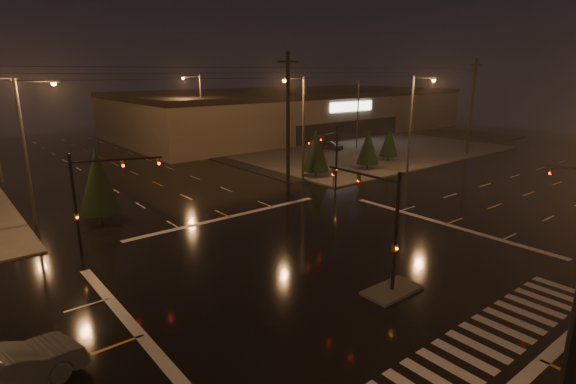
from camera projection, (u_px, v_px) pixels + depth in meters
name	position (u px, v px, depth m)	size (l,w,h in m)	color
ground	(334.00, 265.00, 24.94)	(140.00, 140.00, 0.00)	black
sidewalk_ne	(336.00, 144.00, 65.66)	(36.00, 36.00, 0.12)	#413F3A
median_island	(392.00, 290.00, 21.92)	(3.00, 1.60, 0.15)	#413F3A
crosswalk	(491.00, 337.00, 18.18)	(15.00, 2.60, 0.01)	beige
stop_bar_near	(543.00, 361.00, 16.68)	(16.00, 0.50, 0.01)	beige
stop_bar_far	(229.00, 217.00, 33.20)	(16.00, 0.50, 0.01)	beige
parking_lot	(369.00, 143.00, 67.20)	(50.00, 24.00, 0.08)	black
retail_building	(293.00, 110.00, 79.72)	(60.20, 28.30, 7.20)	#6A5C4B
signal_mast_median	(381.00, 214.00, 21.66)	(0.25, 4.59, 6.00)	black
signal_mast_ne	(331.00, 154.00, 37.33)	(4.84, 1.86, 6.00)	black
signal_mast_nw	(94.00, 190.00, 25.80)	(4.84, 1.86, 6.00)	black
streetlight_1	(29.00, 142.00, 30.16)	(2.77, 0.32, 10.00)	#38383A
streetlight_3	(301.00, 122.00, 42.23)	(2.77, 0.32, 10.00)	#38383A
streetlight_4	(199.00, 109.00, 57.25)	(2.77, 0.32, 10.00)	#38383A
streetlight_6	(413.00, 119.00, 45.18)	(0.32, 2.77, 10.00)	#38383A
utility_pole_1	(288.00, 123.00, 38.71)	(2.20, 0.32, 12.00)	black
utility_pole_2	(472.00, 106.00, 56.92)	(2.20, 0.32, 12.00)	black
conifer_0	(316.00, 150.00, 44.98)	(2.67, 2.67, 4.87)	black
conifer_1	(368.00, 147.00, 48.41)	(2.38, 2.38, 4.43)	black
conifer_2	(389.00, 141.00, 52.84)	(2.22, 2.22, 4.17)	black
conifer_3	(98.00, 181.00, 31.54)	(2.90, 2.90, 5.23)	black
car_parked	(329.00, 145.00, 61.19)	(1.54, 3.84, 1.31)	black
car_crossing	(2.00, 376.00, 14.61)	(1.78, 5.10, 1.68)	#56595D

